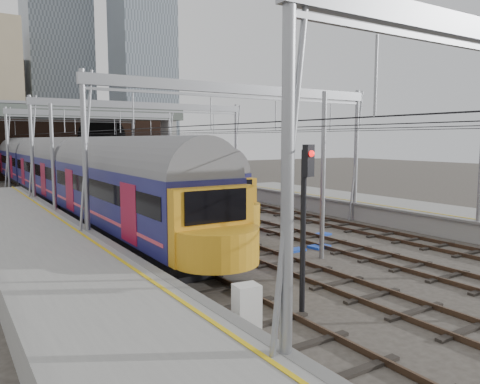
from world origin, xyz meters
TOP-DOWN VIEW (x-y plane):
  - ground at (0.00, 0.00)m, footprint 160.00×160.00m
  - platform_left at (-10.18, 2.50)m, footprint 4.32×55.00m
  - tracks at (0.00, 15.00)m, footprint 14.40×80.00m
  - overhead_line at (0.00, 21.49)m, footprint 16.80×80.00m
  - retaining_wall at (1.40, 51.93)m, footprint 28.00×2.75m
  - overbridge at (0.00, 46.00)m, footprint 28.00×3.00m
  - city_skyline at (2.73, 70.48)m, footprint 37.50×27.50m
  - train_main at (-2.00, 37.20)m, footprint 2.71×62.69m
  - train_second at (-6.00, 27.06)m, footprint 3.07×53.16m
  - signal_near_left at (-4.84, -2.55)m, footprint 0.38×0.47m
  - relay_cabinet at (-6.91, -2.71)m, footprint 0.71×0.61m
  - equip_cover_a at (1.22, 3.50)m, footprint 1.06×0.82m
  - equip_cover_b at (-0.07, 3.60)m, footprint 0.81×0.58m
  - equip_cover_c at (3.31, 5.57)m, footprint 0.89×0.67m

SIDE VIEW (x-z plane):
  - ground at x=0.00m, z-range 0.00..0.00m
  - tracks at x=0.00m, z-range -0.09..0.13m
  - equip_cover_b at x=-0.07m, z-range 0.00..0.09m
  - equip_cover_c at x=3.31m, z-range 0.00..0.10m
  - equip_cover_a at x=1.22m, z-range 0.00..0.11m
  - platform_left at x=-10.18m, z-range -0.01..1.11m
  - relay_cabinet at x=-6.91m, z-range 0.00..1.29m
  - train_main at x=-2.00m, z-range 0.09..4.78m
  - train_second at x=-6.00m, z-range 0.06..5.24m
  - signal_near_left at x=-4.84m, z-range 0.64..5.54m
  - retaining_wall at x=1.40m, z-range -0.17..8.83m
  - overhead_line at x=0.00m, z-range 2.57..10.57m
  - overbridge at x=0.00m, z-range 2.64..11.89m
  - city_skyline at x=2.73m, z-range -12.91..47.09m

